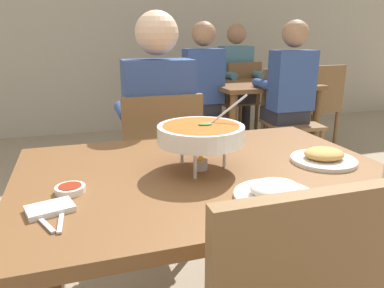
{
  "coord_description": "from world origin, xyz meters",
  "views": [
    {
      "loc": [
        -0.42,
        -1.15,
        1.19
      ],
      "look_at": [
        0.0,
        0.15,
        0.78
      ],
      "focal_mm": 34.31,
      "sensor_mm": 36.0,
      "label": 1
    }
  ],
  "objects_px": {
    "diner_main": "(157,120)",
    "chair_bg_left": "(199,106)",
    "dining_table_main": "(205,195)",
    "chair_bg_window": "(318,102)",
    "rice_plate": "(275,192)",
    "sauce_dish": "(70,189)",
    "chair_diner_main": "(160,162)",
    "chair_bg_right": "(288,114)",
    "patron_bg_right": "(289,89)",
    "chair_bg_corner": "(191,99)",
    "patron_bg_left": "(202,84)",
    "dining_table_far": "(260,96)",
    "patron_bg_middle": "(236,76)",
    "curry_bowl": "(201,134)",
    "chair_bg_middle": "(239,96)",
    "appetizer_plate": "(324,157)"
  },
  "relations": [
    {
      "from": "patron_bg_middle",
      "to": "chair_bg_right",
      "type": "bearing_deg",
      "value": -87.95
    },
    {
      "from": "diner_main",
      "to": "chair_bg_left",
      "type": "xyz_separation_m",
      "value": [
        0.74,
        1.47,
        -0.24
      ]
    },
    {
      "from": "sauce_dish",
      "to": "chair_diner_main",
      "type": "bearing_deg",
      "value": 60.56
    },
    {
      "from": "chair_bg_left",
      "to": "chair_bg_middle",
      "type": "xyz_separation_m",
      "value": [
        0.64,
        0.44,
        0.0
      ]
    },
    {
      "from": "diner_main",
      "to": "patron_bg_right",
      "type": "distance_m",
      "value": 1.57
    },
    {
      "from": "chair_bg_left",
      "to": "chair_bg_corner",
      "type": "relative_size",
      "value": 1.0
    },
    {
      "from": "chair_diner_main",
      "to": "patron_bg_middle",
      "type": "distance_m",
      "value": 2.41
    },
    {
      "from": "chair_diner_main",
      "to": "diner_main",
      "type": "bearing_deg",
      "value": 90.0
    },
    {
      "from": "chair_bg_right",
      "to": "patron_bg_right",
      "type": "xyz_separation_m",
      "value": [
        -0.05,
        -0.07,
        0.24
      ]
    },
    {
      "from": "dining_table_far",
      "to": "patron_bg_left",
      "type": "bearing_deg",
      "value": 178.49
    },
    {
      "from": "chair_diner_main",
      "to": "patron_bg_right",
      "type": "height_order",
      "value": "patron_bg_right"
    },
    {
      "from": "diner_main",
      "to": "appetizer_plate",
      "type": "xyz_separation_m",
      "value": [
        0.45,
        -0.84,
        0.01
      ]
    },
    {
      "from": "patron_bg_middle",
      "to": "appetizer_plate",
      "type": "bearing_deg",
      "value": -108.02
    },
    {
      "from": "rice_plate",
      "to": "sauce_dish",
      "type": "bearing_deg",
      "value": 158.04
    },
    {
      "from": "diner_main",
      "to": "patron_bg_middle",
      "type": "relative_size",
      "value": 1.0
    },
    {
      "from": "chair_diner_main",
      "to": "chair_bg_window",
      "type": "relative_size",
      "value": 1.0
    },
    {
      "from": "rice_plate",
      "to": "patron_bg_middle",
      "type": "bearing_deg",
      "value": 67.6
    },
    {
      "from": "sauce_dish",
      "to": "patron_bg_right",
      "type": "relative_size",
      "value": 0.07
    },
    {
      "from": "chair_bg_left",
      "to": "patron_bg_left",
      "type": "distance_m",
      "value": 0.26
    },
    {
      "from": "dining_table_main",
      "to": "chair_bg_corner",
      "type": "distance_m",
      "value": 2.79
    },
    {
      "from": "curry_bowl",
      "to": "patron_bg_middle",
      "type": "bearing_deg",
      "value": 63.24
    },
    {
      "from": "chair_diner_main",
      "to": "dining_table_main",
      "type": "bearing_deg",
      "value": -90.0
    },
    {
      "from": "appetizer_plate",
      "to": "dining_table_far",
      "type": "height_order",
      "value": "appetizer_plate"
    },
    {
      "from": "chair_diner_main",
      "to": "curry_bowl",
      "type": "height_order",
      "value": "curry_bowl"
    },
    {
      "from": "dining_table_main",
      "to": "chair_bg_window",
      "type": "height_order",
      "value": "chair_bg_window"
    },
    {
      "from": "rice_plate",
      "to": "chair_bg_right",
      "type": "height_order",
      "value": "chair_bg_right"
    },
    {
      "from": "patron_bg_left",
      "to": "chair_diner_main",
      "type": "bearing_deg",
      "value": -117.67
    },
    {
      "from": "chair_diner_main",
      "to": "sauce_dish",
      "type": "bearing_deg",
      "value": -119.44
    },
    {
      "from": "chair_bg_left",
      "to": "dining_table_main",
      "type": "bearing_deg",
      "value": -108.19
    },
    {
      "from": "chair_bg_corner",
      "to": "chair_bg_middle",
      "type": "bearing_deg",
      "value": 1.43
    },
    {
      "from": "curry_bowl",
      "to": "sauce_dish",
      "type": "distance_m",
      "value": 0.46
    },
    {
      "from": "chair_diner_main",
      "to": "chair_bg_right",
      "type": "xyz_separation_m",
      "value": [
        1.39,
        0.93,
        0.0
      ]
    },
    {
      "from": "patron_bg_middle",
      "to": "patron_bg_right",
      "type": "distance_m",
      "value": 1.12
    },
    {
      "from": "chair_bg_right",
      "to": "curry_bowl",
      "type": "bearing_deg",
      "value": -130.15
    },
    {
      "from": "appetizer_plate",
      "to": "patron_bg_middle",
      "type": "distance_m",
      "value": 2.93
    },
    {
      "from": "chair_bg_corner",
      "to": "patron_bg_middle",
      "type": "distance_m",
      "value": 0.61
    },
    {
      "from": "dining_table_main",
      "to": "chair_bg_window",
      "type": "relative_size",
      "value": 1.44
    },
    {
      "from": "appetizer_plate",
      "to": "chair_bg_right",
      "type": "bearing_deg",
      "value": 61.49
    },
    {
      "from": "appetizer_plate",
      "to": "dining_table_far",
      "type": "xyz_separation_m",
      "value": [
        0.9,
        2.2,
        -0.15
      ]
    },
    {
      "from": "chair_diner_main",
      "to": "diner_main",
      "type": "height_order",
      "value": "diner_main"
    },
    {
      "from": "diner_main",
      "to": "patron_bg_middle",
      "type": "xyz_separation_m",
      "value": [
        1.35,
        1.94,
        0.0
      ]
    },
    {
      "from": "chair_bg_middle",
      "to": "chair_bg_right",
      "type": "xyz_separation_m",
      "value": [
        0.01,
        -1.01,
        0.0
      ]
    },
    {
      "from": "chair_bg_left",
      "to": "patron_bg_right",
      "type": "xyz_separation_m",
      "value": [
        0.6,
        -0.64,
        0.24
      ]
    },
    {
      "from": "diner_main",
      "to": "patron_bg_middle",
      "type": "bearing_deg",
      "value": 55.17
    },
    {
      "from": "diner_main",
      "to": "curry_bowl",
      "type": "bearing_deg",
      "value": -91.18
    },
    {
      "from": "patron_bg_left",
      "to": "chair_bg_window",
      "type": "bearing_deg",
      "value": -3.33
    },
    {
      "from": "rice_plate",
      "to": "patron_bg_left",
      "type": "relative_size",
      "value": 0.18
    },
    {
      "from": "chair_bg_window",
      "to": "patron_bg_middle",
      "type": "height_order",
      "value": "patron_bg_middle"
    },
    {
      "from": "chair_bg_left",
      "to": "appetizer_plate",
      "type": "bearing_deg",
      "value": -97.17
    },
    {
      "from": "chair_diner_main",
      "to": "chair_bg_middle",
      "type": "relative_size",
      "value": 1.0
    }
  ]
}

